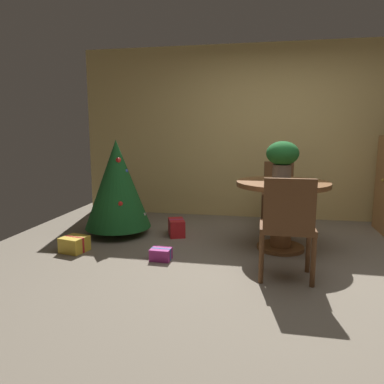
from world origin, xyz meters
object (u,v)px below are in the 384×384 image
flower_vase (282,157)px  gift_box_purple (161,254)px  gift_box_red (177,228)px  round_dining_table (282,203)px  wooden_chair_far (278,191)px  wooden_chair_near (288,222)px  gift_box_gold (74,244)px  holiday_tree (117,184)px

flower_vase → gift_box_purple: flower_vase is taller
gift_box_red → gift_box_purple: (0.04, -0.90, -0.04)m
round_dining_table → flower_vase: flower_vase is taller
wooden_chair_far → flower_vase: bearing=-91.0°
round_dining_table → wooden_chair_far: (0.00, 0.92, -0.01)m
round_dining_table → gift_box_red: round_dining_table is taller
gift_box_red → wooden_chair_near: bearing=-43.0°
round_dining_table → gift_box_purple: (-1.24, -0.59, -0.47)m
gift_box_gold → gift_box_red: bearing=40.2°
round_dining_table → wooden_chair_far: size_ratio=1.12×
wooden_chair_far → gift_box_purple: wooden_chair_far is taller
gift_box_purple → wooden_chair_far: bearing=50.7°
round_dining_table → gift_box_gold: (-2.26, -0.52, -0.45)m
flower_vase → wooden_chair_near: size_ratio=0.47×
round_dining_table → gift_box_gold: size_ratio=3.39×
flower_vase → gift_box_purple: (-1.23, -0.67, -0.98)m
round_dining_table → wooden_chair_far: wooden_chair_far is taller
holiday_tree → gift_box_gold: (-0.22, -0.74, -0.58)m
flower_vase → gift_box_purple: 1.71m
gift_box_purple → gift_box_red: bearing=92.8°
round_dining_table → gift_box_red: (-1.28, 0.31, -0.43)m
wooden_chair_far → gift_box_purple: bearing=-129.3°
flower_vase → gift_box_gold: flower_vase is taller
wooden_chair_far → wooden_chair_near: 1.81m
wooden_chair_far → gift_box_gold: 2.71m
flower_vase → gift_box_gold: bearing=-165.3°
flower_vase → gift_box_purple: size_ratio=2.07×
holiday_tree → round_dining_table: bearing=-6.2°
gift_box_purple → flower_vase: bearing=28.6°
wooden_chair_near → gift_box_red: bearing=137.0°
gift_box_purple → wooden_chair_near: bearing=-13.5°
gift_box_red → wooden_chair_far: bearing=25.5°
round_dining_table → flower_vase: size_ratio=2.31×
gift_box_red → gift_box_gold: bearing=-139.8°
wooden_chair_near → gift_box_red: (-1.28, 1.20, -0.43)m
round_dining_table → wooden_chair_near: (0.00, -0.89, -0.00)m
flower_vase → wooden_chair_far: flower_vase is taller
wooden_chair_far → wooden_chair_near: bearing=-90.0°
holiday_tree → wooden_chair_near: bearing=-28.7°
holiday_tree → gift_box_purple: holiday_tree is taller
gift_box_gold → flower_vase: bearing=14.7°
wooden_chair_far → gift_box_purple: (-1.24, -1.51, -0.47)m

